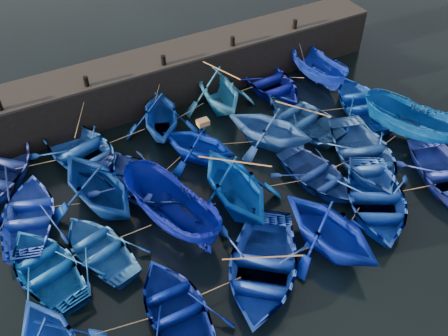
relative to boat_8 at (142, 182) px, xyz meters
name	(u,v)px	position (x,y,z in m)	size (l,w,h in m)	color
ground	(260,226)	(3.56, -4.30, -0.52)	(120.00, 120.00, 0.00)	black
quay_wall	(159,79)	(3.56, 6.20, 0.73)	(26.00, 2.50, 2.50)	black
quay_top	(157,57)	(3.56, 6.20, 2.04)	(26.00, 2.50, 0.12)	black
bollard_1	(86,81)	(-0.44, 5.30, 2.35)	(0.24, 0.24, 0.50)	black
bollard_2	(163,60)	(3.56, 5.30, 2.35)	(0.24, 0.24, 0.50)	black
bollard_3	(233,41)	(7.56, 5.30, 2.35)	(0.24, 0.24, 0.50)	black
bollard_4	(295,24)	(11.56, 5.30, 2.35)	(0.24, 0.24, 0.50)	black
boat_1	(82,152)	(-1.75, 3.18, 0.05)	(3.92, 5.49, 1.14)	blue
boat_2	(160,115)	(2.42, 3.41, 0.60)	(3.66, 4.24, 2.23)	navy
boat_3	(218,89)	(5.97, 3.96, 0.66)	(3.86, 4.48, 2.36)	#2978C0
boat_4	(269,82)	(9.24, 4.02, 0.00)	(3.59, 5.02, 1.04)	#0B128D
boat_5	(318,69)	(12.07, 3.40, 0.35)	(1.70, 4.51, 1.75)	#0922A9
boat_6	(29,215)	(-4.83, 0.44, -0.03)	(3.37, 4.71, 0.98)	blue
boat_7	(97,184)	(-1.89, 0.03, 0.77)	(4.24, 4.91, 2.59)	navy
boat_8	(142,182)	(0.00, 0.00, 0.00)	(3.59, 5.01, 1.04)	#2F4AB2
boat_9	(198,143)	(3.15, 0.69, 0.47)	(3.26, 3.78, 1.99)	#001D99
boat_10	(270,127)	(6.67, -0.01, 0.61)	(3.69, 4.28, 2.25)	#2253A2
boat_11	(302,117)	(8.99, 0.52, -0.02)	(3.44, 4.82, 1.00)	navy
boat_12	(363,103)	(12.52, -0.06, -0.01)	(3.52, 4.92, 1.02)	blue
boat_13	(46,268)	(-4.86, -2.51, -0.05)	(3.27, 4.57, 0.95)	#0C4C9A
boat_14	(99,248)	(-2.80, -2.52, -0.09)	(2.95, 4.12, 0.86)	blue
boat_15	(171,209)	(0.33, -2.52, 0.50)	(1.99, 5.29, 2.04)	#000A75
boat_16	(234,184)	(3.17, -2.73, 0.76)	(4.20, 4.87, 2.56)	#0344C0
boat_17	(317,175)	(7.16, -3.32, -0.07)	(3.11, 4.34, 0.90)	navy
boat_18	(364,154)	(9.83, -3.30, 0.05)	(3.96, 5.54, 1.15)	#204C93
boat_19	(411,123)	(13.00, -2.97, 0.48)	(1.95, 5.19, 2.01)	navy
boat_21	(176,308)	(-1.24, -6.40, -0.06)	(3.19, 4.46, 0.93)	#001070
boat_22	(262,267)	(2.27, -6.44, 0.06)	(3.97, 5.55, 1.15)	navy
boat_23	(330,228)	(5.28, -6.52, 0.68)	(3.95, 4.58, 2.41)	#031A9C
boat_24	(376,200)	(8.37, -5.83, 0.03)	(3.78, 5.29, 1.10)	blue
wooden_crate	(203,122)	(3.45, 0.69, 1.60)	(0.54, 0.38, 0.26)	olive
mooring_ropes	(210,141)	(3.79, 0.67, 0.36)	(17.78, 11.77, 2.10)	tan
loose_oars	(255,140)	(5.10, -1.17, 1.28)	(8.97, 12.48, 1.63)	#99724C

